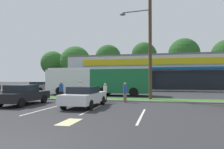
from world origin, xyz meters
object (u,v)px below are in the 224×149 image
utility_pole (149,33)px  city_bus (98,80)px  car_1 (37,86)px  car_4 (23,95)px  car_5 (84,96)px  pedestrian_mid (61,91)px  bus_stop_bench (21,94)px  pedestrian_far (125,92)px  pedestrian_by_pole (105,93)px  pedestrian_near_bench (80,91)px

utility_pole → city_bus: (-6.22, 4.89, -4.29)m
car_1 → city_bus: bearing=154.1°
car_4 → car_1: bearing=29.7°
car_5 → car_4: bearing=89.2°
city_bus → pedestrian_mid: city_bus is taller
utility_pole → car_1: 21.70m
utility_pole → car_4: utility_pole is taller
utility_pole → bus_stop_bench: size_ratio=7.13×
bus_stop_bench → pedestrian_far: 9.71m
pedestrian_mid → car_5: bearing=-112.5°
pedestrian_mid → pedestrian_far: 5.62m
pedestrian_by_pole → pedestrian_far: (1.64, 0.18, 0.04)m
bus_stop_bench → car_5: bearing=156.5°
utility_pole → city_bus: size_ratio=0.90×
utility_pole → pedestrian_mid: utility_pole is taller
car_4 → pedestrian_mid: pedestrian_mid is taller
pedestrian_near_bench → pedestrian_by_pole: bearing=24.8°
utility_pole → pedestrian_by_pole: bearing=-146.5°
car_1 → pedestrian_far: 20.73m
city_bus → car_5: size_ratio=2.74×
bus_stop_bench → car_1: bearing=-62.9°
car_1 → car_4: car_4 is taller
city_bus → pedestrian_far: bearing=122.3°
car_4 → car_5: size_ratio=1.00×
car_1 → pedestrian_near_bench: 17.87m
car_1 → car_4: bearing=119.7°
pedestrian_mid → car_4: bearing=174.9°
car_1 → pedestrian_far: bearing=141.9°
car_4 → pedestrian_by_pole: 6.33m
utility_pole → pedestrian_mid: size_ratio=6.62×
pedestrian_mid → pedestrian_by_pole: bearing=-69.1°
city_bus → pedestrian_far: 8.32m
bus_stop_bench → pedestrian_by_pole: size_ratio=1.02×
car_4 → pedestrian_far: (7.15, 3.27, 0.07)m
car_5 → pedestrian_mid: size_ratio=2.67×
car_5 → pedestrian_far: (2.29, 3.34, 0.09)m
pedestrian_near_bench → car_1: bearing=161.7°
pedestrian_near_bench → pedestrian_far: pedestrian_near_bench is taller
car_5 → pedestrian_by_pole: bearing=-11.6°
car_5 → pedestrian_far: bearing=-34.4°
pedestrian_near_bench → city_bus: bearing=121.8°
pedestrian_far → city_bus: bearing=-56.8°
pedestrian_mid → pedestrian_far: pedestrian_mid is taller
utility_pole → city_bus: 9.00m
pedestrian_far → car_1: bearing=-36.9°
pedestrian_by_pole → pedestrian_near_bench: bearing=16.4°
bus_stop_bench → car_4: size_ratio=0.35×
pedestrian_near_bench → utility_pole: bearing=48.6°
pedestrian_near_bench → car_5: bearing=-36.3°
pedestrian_far → pedestrian_mid: bearing=2.8°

